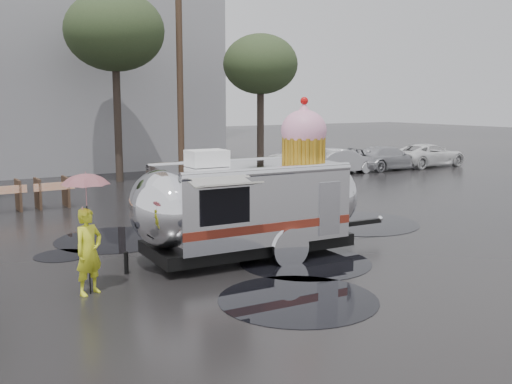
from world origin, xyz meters
TOP-DOWN VIEW (x-y plane):
  - ground at (0.00, 0.00)m, footprint 120.00×120.00m
  - puddles at (-0.92, 1.67)m, footprint 10.58×9.16m
  - utility_pole at (2.50, 14.00)m, footprint 1.60×0.28m
  - tree_mid at (0.00, 15.00)m, footprint 4.20×4.20m
  - tree_right at (6.00, 13.00)m, footprint 3.36×3.36m
  - barricade_row at (-5.55, 9.96)m, footprint 4.30×0.80m
  - parked_cars at (11.78, 12.00)m, footprint 13.20×1.90m
  - airstream_trailer at (-1.71, 1.22)m, footprint 6.81×2.68m
  - person_left at (-5.64, 0.50)m, footprint 0.68×0.59m
  - umbrella_pink at (-5.64, 0.50)m, footprint 1.05×1.05m

SIDE VIEW (x-z plane):
  - ground at x=0.00m, z-range 0.00..0.00m
  - puddles at x=-0.92m, z-range 0.00..0.01m
  - barricade_row at x=-5.55m, z-range 0.02..1.02m
  - parked_cars at x=11.78m, z-range -0.03..1.47m
  - person_left at x=-5.64m, z-range 0.00..1.60m
  - airstream_trailer at x=-1.71m, z-range -0.55..3.12m
  - umbrella_pink at x=-5.64m, z-range 0.77..3.04m
  - utility_pole at x=2.50m, z-range 0.12..9.12m
  - tree_right at x=6.00m, z-range 1.85..8.27m
  - tree_mid at x=0.00m, z-range 2.33..10.35m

